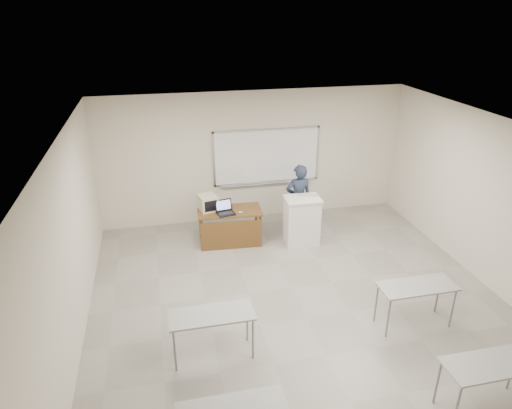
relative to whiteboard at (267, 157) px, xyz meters
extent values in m
cube|color=gray|center=(-0.30, -3.97, -1.49)|extent=(7.00, 8.00, 0.01)
cube|color=white|center=(0.00, 0.00, 0.02)|extent=(2.40, 0.03, 1.20)
cube|color=#B7BABC|center=(0.00, 0.00, 0.64)|extent=(2.48, 0.04, 0.04)
cube|color=#B7BABC|center=(0.00, 0.00, -0.60)|extent=(2.48, 0.04, 0.04)
cube|color=#B7BABC|center=(-1.22, 0.00, 0.02)|extent=(0.04, 0.04, 1.28)
cube|color=#B7BABC|center=(1.22, 0.00, 0.02)|extent=(0.04, 0.04, 1.28)
cube|color=#B7BABC|center=(0.00, -0.05, -0.64)|extent=(2.16, 0.07, 0.02)
cube|color=gray|center=(-1.90, -4.47, -0.77)|extent=(1.20, 0.50, 0.03)
cylinder|color=slate|center=(-2.45, -4.67, -1.13)|extent=(0.03, 0.03, 0.70)
cylinder|color=slate|center=(-1.35, -4.67, -1.13)|extent=(0.03, 0.03, 0.70)
cylinder|color=slate|center=(-2.45, -4.27, -1.13)|extent=(0.03, 0.03, 0.70)
cylinder|color=slate|center=(-1.35, -4.27, -1.13)|extent=(0.03, 0.03, 0.70)
cube|color=gray|center=(1.30, -4.47, -0.77)|extent=(1.20, 0.50, 0.03)
cylinder|color=slate|center=(0.75, -4.67, -1.13)|extent=(0.03, 0.03, 0.70)
cylinder|color=slate|center=(1.85, -4.67, -1.13)|extent=(0.03, 0.03, 0.70)
cylinder|color=slate|center=(0.75, -4.27, -1.13)|extent=(0.03, 0.03, 0.70)
cylinder|color=slate|center=(1.85, -4.27, -1.13)|extent=(0.03, 0.03, 0.70)
cube|color=gray|center=(1.30, -6.17, -0.77)|extent=(1.20, 0.50, 0.03)
cylinder|color=slate|center=(0.75, -6.37, -1.13)|extent=(0.03, 0.03, 0.70)
cylinder|color=slate|center=(0.75, -5.97, -1.13)|extent=(0.03, 0.03, 0.70)
cube|color=brown|center=(-1.08, -1.12, -0.75)|extent=(1.34, 0.67, 0.04)
cube|color=brown|center=(-1.08, -1.44, -1.17)|extent=(1.27, 0.03, 0.63)
cylinder|color=#472D11|center=(-1.69, -1.40, -1.12)|extent=(0.06, 0.06, 0.71)
cylinder|color=#472D11|center=(-0.47, -1.40, -1.12)|extent=(0.06, 0.06, 0.71)
cylinder|color=#472D11|center=(-1.69, -0.85, -1.12)|extent=(0.06, 0.06, 0.71)
cylinder|color=#472D11|center=(-0.47, -0.85, -1.12)|extent=(0.06, 0.06, 0.71)
cube|color=white|center=(0.41, -1.47, -0.99)|extent=(0.69, 0.49, 0.99)
cube|color=white|center=(0.41, -1.47, -0.47)|extent=(0.73, 0.53, 0.04)
cube|color=#BCB99C|center=(-1.52, -0.97, -0.57)|extent=(0.33, 0.35, 0.32)
cube|color=#BCB99C|center=(-1.52, -1.17, -0.57)|extent=(0.35, 0.04, 0.33)
cube|color=black|center=(-1.52, -1.19, -0.57)|extent=(0.27, 0.01, 0.23)
cube|color=black|center=(-1.18, -1.30, -0.72)|extent=(0.35, 0.26, 0.02)
cube|color=black|center=(-1.18, -1.31, -0.71)|extent=(0.29, 0.15, 0.01)
cube|color=black|center=(-1.18, -1.14, -0.59)|extent=(0.35, 0.08, 0.24)
cube|color=#7C84BA|center=(-1.18, -1.15, -0.59)|extent=(0.30, 0.05, 0.19)
ellipsoid|color=#B1B2B8|center=(-0.88, -1.32, -0.71)|extent=(0.10, 0.08, 0.04)
cube|color=#BCB99C|center=(0.56, -1.39, -0.44)|extent=(0.42, 0.23, 0.02)
imported|color=black|center=(0.48, -0.97, -0.69)|extent=(0.58, 0.38, 1.58)
camera|label=1|loc=(-2.44, -9.69, 3.26)|focal=32.00mm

